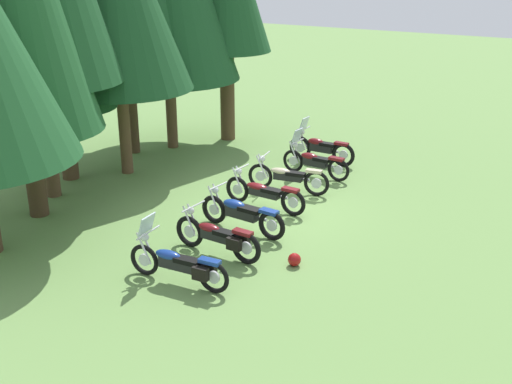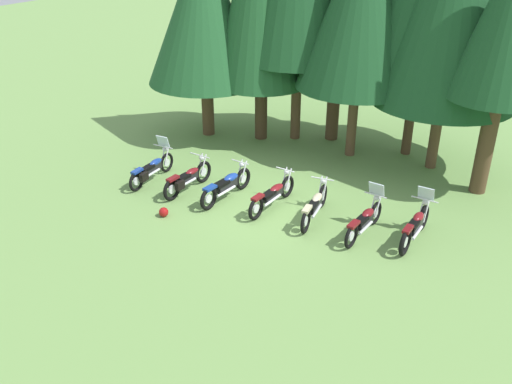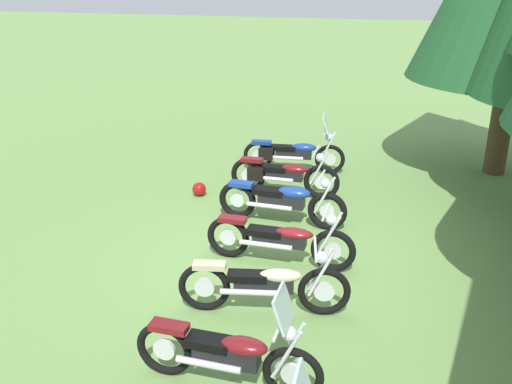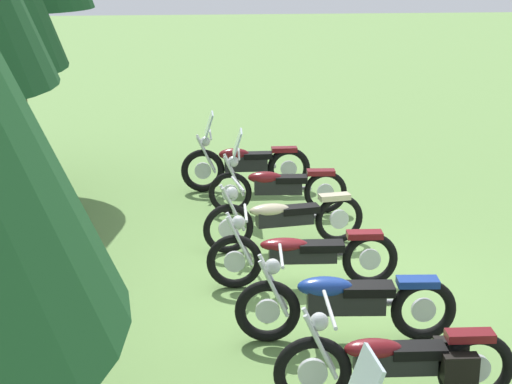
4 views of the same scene
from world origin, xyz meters
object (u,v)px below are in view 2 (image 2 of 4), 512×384
(motorcycle_3, at_px, (273,195))
(pine_tree_7, at_px, (512,15))
(motorcycle_1, at_px, (187,178))
(motorcycle_2, at_px, (227,185))
(pine_tree_4, at_px, (362,5))
(motorcycle_6, at_px, (415,226))
(pine_tree_0, at_px, (204,11))
(motorcycle_4, at_px, (315,205))
(motorcycle_0, at_px, (151,169))
(dropped_helmet, at_px, (164,212))
(motorcycle_5, at_px, (365,220))

(motorcycle_3, distance_m, pine_tree_7, 8.27)
(motorcycle_1, xyz_separation_m, motorcycle_2, (1.33, 0.25, 0.01))
(pine_tree_4, bearing_deg, pine_tree_7, -7.28)
(motorcycle_6, bearing_deg, pine_tree_0, 69.96)
(pine_tree_4, bearing_deg, motorcycle_6, -50.00)
(motorcycle_1, bearing_deg, motorcycle_3, -77.54)
(motorcycle_2, height_order, pine_tree_7, pine_tree_7)
(motorcycle_2, distance_m, pine_tree_4, 7.29)
(motorcycle_3, xyz_separation_m, pine_tree_4, (0.36, 4.95, 4.80))
(motorcycle_1, height_order, motorcycle_6, motorcycle_6)
(pine_tree_4, bearing_deg, motorcycle_4, -78.36)
(motorcycle_4, distance_m, pine_tree_4, 6.92)
(motorcycle_0, bearing_deg, motorcycle_6, -87.92)
(motorcycle_3, bearing_deg, motorcycle_0, 99.81)
(pine_tree_0, bearing_deg, motorcycle_0, -77.80)
(motorcycle_2, bearing_deg, pine_tree_7, -50.27)
(pine_tree_0, xyz_separation_m, pine_tree_4, (5.59, 1.03, 0.54))
(motorcycle_3, height_order, motorcycle_6, motorcycle_6)
(motorcycle_2, relative_size, motorcycle_3, 1.00)
(motorcycle_2, height_order, pine_tree_0, pine_tree_0)
(pine_tree_7, bearing_deg, motorcycle_0, -152.07)
(pine_tree_7, relative_size, dropped_helmet, 27.97)
(motorcycle_2, distance_m, pine_tree_7, 9.34)
(motorcycle_4, bearing_deg, dropped_helmet, 110.89)
(motorcycle_6, distance_m, pine_tree_7, 6.37)
(motorcycle_2, relative_size, pine_tree_7, 0.30)
(motorcycle_4, bearing_deg, motorcycle_0, 86.82)
(motorcycle_1, bearing_deg, pine_tree_7, -55.61)
(motorcycle_1, xyz_separation_m, motorcycle_4, (4.19, 0.55, -0.00))
(pine_tree_4, xyz_separation_m, pine_tree_7, (4.61, -0.59, 0.16))
(motorcycle_6, relative_size, pine_tree_4, 0.28)
(motorcycle_4, height_order, motorcycle_6, motorcycle_6)
(dropped_helmet, bearing_deg, motorcycle_2, 63.79)
(motorcycle_5, distance_m, dropped_helmet, 5.75)
(motorcycle_0, xyz_separation_m, motorcycle_5, (7.18, 0.52, 0.01))
(pine_tree_0, xyz_separation_m, pine_tree_7, (10.20, 0.44, 0.70))
(motorcycle_0, distance_m, pine_tree_7, 11.56)
(motorcycle_4, bearing_deg, motorcycle_1, 88.31)
(motorcycle_2, distance_m, motorcycle_3, 1.51)
(motorcycle_3, xyz_separation_m, motorcycle_5, (2.92, -0.02, 0.03))
(motorcycle_3, height_order, pine_tree_0, pine_tree_0)
(motorcycle_0, xyz_separation_m, motorcycle_6, (8.45, 0.92, 0.02))
(pine_tree_4, height_order, dropped_helmet, pine_tree_4)
(pine_tree_7, bearing_deg, dropped_helmet, -138.68)
(pine_tree_4, bearing_deg, dropped_helmet, -111.42)
(pine_tree_7, bearing_deg, pine_tree_4, 172.72)
(dropped_helmet, bearing_deg, motorcycle_3, 41.50)
(motorcycle_1, xyz_separation_m, motorcycle_3, (2.82, 0.50, -0.01))
(motorcycle_4, xyz_separation_m, dropped_helmet, (-3.79, -2.19, -0.30))
(motorcycle_0, height_order, dropped_helmet, motorcycle_0)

